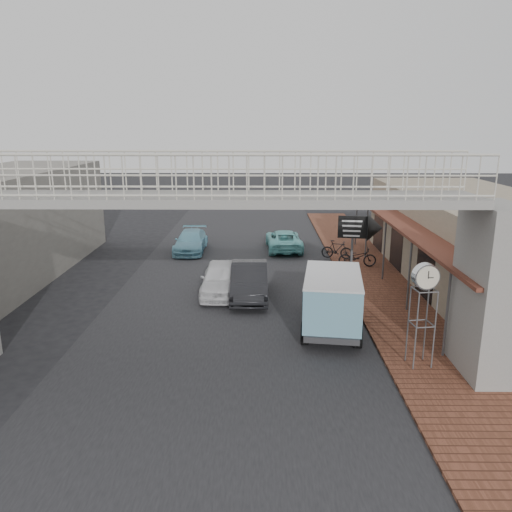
{
  "coord_description": "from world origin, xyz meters",
  "views": [
    {
      "loc": [
        1.23,
        -17.3,
        7.02
      ],
      "look_at": [
        1.02,
        2.67,
        1.8
      ],
      "focal_mm": 35.0,
      "sensor_mm": 36.0,
      "label": 1
    }
  ],
  "objects_px": {
    "angkot_far": "(191,241)",
    "arrow_sign": "(372,229)",
    "white_hatchback": "(221,278)",
    "motorcycle_far": "(337,250)",
    "motorcycle_near": "(357,257)",
    "angkot_curb": "(284,240)",
    "dark_sedan": "(249,280)",
    "angkot_van": "(332,294)",
    "street_clock": "(425,281)"
  },
  "relations": [
    {
      "from": "arrow_sign",
      "to": "dark_sedan",
      "type": "bearing_deg",
      "value": -161.22
    },
    {
      "from": "dark_sedan",
      "to": "angkot_van",
      "type": "height_order",
      "value": "angkot_van"
    },
    {
      "from": "dark_sedan",
      "to": "motorcycle_near",
      "type": "height_order",
      "value": "dark_sedan"
    },
    {
      "from": "angkot_curb",
      "to": "street_clock",
      "type": "distance_m",
      "value": 15.19
    },
    {
      "from": "angkot_far",
      "to": "motorcycle_near",
      "type": "bearing_deg",
      "value": -21.21
    },
    {
      "from": "angkot_van",
      "to": "motorcycle_far",
      "type": "xyz_separation_m",
      "value": [
        1.57,
        9.43,
        -0.74
      ]
    },
    {
      "from": "dark_sedan",
      "to": "arrow_sign",
      "type": "bearing_deg",
      "value": 9.08
    },
    {
      "from": "dark_sedan",
      "to": "street_clock",
      "type": "bearing_deg",
      "value": -51.64
    },
    {
      "from": "white_hatchback",
      "to": "angkot_van",
      "type": "height_order",
      "value": "angkot_van"
    },
    {
      "from": "angkot_far",
      "to": "motorcycle_near",
      "type": "xyz_separation_m",
      "value": [
        8.93,
        -3.44,
        0.0
      ]
    },
    {
      "from": "angkot_van",
      "to": "arrow_sign",
      "type": "bearing_deg",
      "value": 70.67
    },
    {
      "from": "white_hatchback",
      "to": "dark_sedan",
      "type": "relative_size",
      "value": 0.93
    },
    {
      "from": "dark_sedan",
      "to": "white_hatchback",
      "type": "bearing_deg",
      "value": 161.99
    },
    {
      "from": "angkot_far",
      "to": "arrow_sign",
      "type": "relative_size",
      "value": 1.25
    },
    {
      "from": "white_hatchback",
      "to": "street_clock",
      "type": "xyz_separation_m",
      "value": [
        6.45,
        -6.74,
        2.02
      ]
    },
    {
      "from": "street_clock",
      "to": "arrow_sign",
      "type": "relative_size",
      "value": 0.95
    },
    {
      "from": "motorcycle_far",
      "to": "angkot_van",
      "type": "bearing_deg",
      "value": -174.59
    },
    {
      "from": "angkot_curb",
      "to": "arrow_sign",
      "type": "xyz_separation_m",
      "value": [
        3.44,
        -7.36,
        2.18
      ]
    },
    {
      "from": "angkot_far",
      "to": "angkot_van",
      "type": "bearing_deg",
      "value": -60.08
    },
    {
      "from": "motorcycle_far",
      "to": "angkot_curb",
      "type": "bearing_deg",
      "value": 64.13
    },
    {
      "from": "motorcycle_near",
      "to": "arrow_sign",
      "type": "distance_m",
      "value": 4.07
    },
    {
      "from": "motorcycle_near",
      "to": "dark_sedan",
      "type": "bearing_deg",
      "value": 130.94
    },
    {
      "from": "arrow_sign",
      "to": "angkot_far",
      "type": "bearing_deg",
      "value": 150.69
    },
    {
      "from": "dark_sedan",
      "to": "motorcycle_near",
      "type": "bearing_deg",
      "value": 38.14
    },
    {
      "from": "white_hatchback",
      "to": "motorcycle_far",
      "type": "xyz_separation_m",
      "value": [
        5.8,
        5.56,
        -0.09
      ]
    },
    {
      "from": "motorcycle_near",
      "to": "street_clock",
      "type": "xyz_separation_m",
      "value": [
        -0.16,
        -10.74,
        2.11
      ]
    },
    {
      "from": "white_hatchback",
      "to": "street_clock",
      "type": "bearing_deg",
      "value": -46.79
    },
    {
      "from": "arrow_sign",
      "to": "angkot_curb",
      "type": "bearing_deg",
      "value": 123.72
    },
    {
      "from": "motorcycle_near",
      "to": "angkot_far",
      "type": "bearing_deg",
      "value": 70.73
    },
    {
      "from": "angkot_far",
      "to": "motorcycle_far",
      "type": "bearing_deg",
      "value": -13.21
    },
    {
      "from": "dark_sedan",
      "to": "angkot_van",
      "type": "distance_m",
      "value": 4.65
    },
    {
      "from": "street_clock",
      "to": "dark_sedan",
      "type": "bearing_deg",
      "value": 121.53
    },
    {
      "from": "angkot_van",
      "to": "street_clock",
      "type": "bearing_deg",
      "value": -44.58
    },
    {
      "from": "motorcycle_far",
      "to": "arrow_sign",
      "type": "distance_m",
      "value": 5.49
    },
    {
      "from": "angkot_van",
      "to": "street_clock",
      "type": "relative_size",
      "value": 1.43
    },
    {
      "from": "white_hatchback",
      "to": "angkot_curb",
      "type": "height_order",
      "value": "white_hatchback"
    },
    {
      "from": "motorcycle_far",
      "to": "angkot_far",
      "type": "bearing_deg",
      "value": 91.8
    },
    {
      "from": "white_hatchback",
      "to": "angkot_far",
      "type": "relative_size",
      "value": 0.98
    },
    {
      "from": "white_hatchback",
      "to": "angkot_curb",
      "type": "bearing_deg",
      "value": 68.35
    },
    {
      "from": "angkot_far",
      "to": "arrow_sign",
      "type": "height_order",
      "value": "arrow_sign"
    },
    {
      "from": "angkot_curb",
      "to": "motorcycle_far",
      "type": "relative_size",
      "value": 2.54
    },
    {
      "from": "angkot_van",
      "to": "arrow_sign",
      "type": "xyz_separation_m",
      "value": [
        2.26,
        4.43,
        1.42
      ]
    },
    {
      "from": "angkot_far",
      "to": "arrow_sign",
      "type": "distance_m",
      "value": 11.39
    },
    {
      "from": "angkot_van",
      "to": "arrow_sign",
      "type": "height_order",
      "value": "arrow_sign"
    },
    {
      "from": "angkot_curb",
      "to": "motorcycle_near",
      "type": "distance_m",
      "value": 5.29
    },
    {
      "from": "street_clock",
      "to": "angkot_van",
      "type": "bearing_deg",
      "value": 119.85
    },
    {
      "from": "angkot_far",
      "to": "street_clock",
      "type": "bearing_deg",
      "value": -58.43
    },
    {
      "from": "angkot_curb",
      "to": "angkot_van",
      "type": "height_order",
      "value": "angkot_van"
    },
    {
      "from": "motorcycle_far",
      "to": "street_clock",
      "type": "distance_m",
      "value": 12.49
    },
    {
      "from": "angkot_van",
      "to": "motorcycle_near",
      "type": "distance_m",
      "value": 8.26
    }
  ]
}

